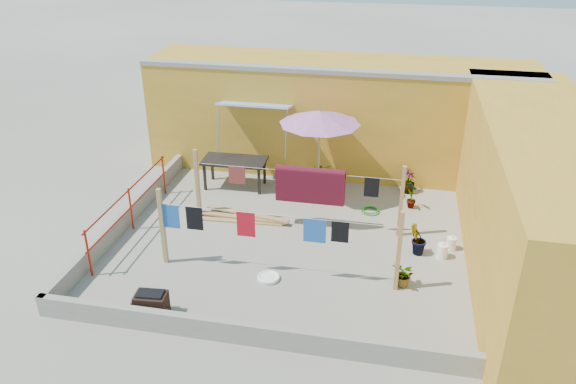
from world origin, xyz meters
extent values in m
plane|color=#9E998E|center=(0.00, 0.00, 0.00)|extent=(80.00, 80.00, 0.00)
cube|color=#C7892B|center=(0.50, 4.70, 1.60)|extent=(11.00, 2.40, 3.20)
cube|color=gray|center=(0.50, 3.65, 3.15)|extent=(11.00, 0.35, 0.12)
cube|color=#2D51B2|center=(-1.60, 3.15, 2.25)|extent=(2.00, 0.79, 0.22)
cylinder|color=gray|center=(-2.55, 2.78, 1.60)|extent=(0.03, 0.30, 1.28)
cylinder|color=gray|center=(-0.65, 2.78, 1.60)|extent=(0.03, 0.30, 1.28)
cube|color=#C7892B|center=(5.20, 0.00, 1.60)|extent=(2.40, 9.00, 3.20)
cube|color=gray|center=(0.00, -3.58, 0.22)|extent=(8.30, 0.16, 0.44)
cube|color=gray|center=(-4.08, 0.00, 0.22)|extent=(0.16, 7.30, 0.44)
cylinder|color=#A02010|center=(-3.85, -2.20, 0.55)|extent=(0.05, 0.05, 1.10)
cylinder|color=#A02010|center=(-3.85, -0.20, 0.55)|extent=(0.05, 0.05, 1.10)
cylinder|color=#A02010|center=(-3.85, 1.80, 0.55)|extent=(0.05, 0.05, 1.10)
cylinder|color=#A02010|center=(-3.85, -0.20, 1.05)|extent=(0.04, 4.20, 0.04)
cylinder|color=#A02010|center=(-3.85, -0.20, 0.60)|extent=(0.04, 4.20, 0.04)
cube|color=tan|center=(-2.50, -1.40, 0.90)|extent=(0.09, 0.09, 1.80)
cube|color=tan|center=(2.50, -1.40, 0.90)|extent=(0.09, 0.09, 1.80)
cube|color=tan|center=(2.50, 0.80, 0.90)|extent=(0.09, 0.09, 1.80)
cube|color=tan|center=(-2.50, 0.80, 0.90)|extent=(0.09, 0.09, 1.80)
cylinder|color=silver|center=(0.00, -1.40, 1.45)|extent=(5.00, 0.01, 0.01)
cylinder|color=silver|center=(0.00, 0.80, 1.45)|extent=(5.00, 0.01, 0.01)
cube|color=#480C1B|center=(0.34, 0.80, 1.09)|extent=(1.66, 0.22, 0.82)
cube|color=black|center=(1.79, 0.80, 1.21)|extent=(0.34, 0.02, 0.49)
cube|color=maroon|center=(-1.47, 0.80, 1.22)|extent=(0.42, 0.02, 0.46)
cube|color=#2054AD|center=(-2.30, -1.40, 1.17)|extent=(0.41, 0.02, 0.55)
cube|color=black|center=(-1.76, -1.40, 1.18)|extent=(0.36, 0.02, 0.54)
cube|color=#AF0E1D|center=(-0.64, -1.40, 1.17)|extent=(0.39, 0.02, 0.57)
cube|color=#2054AD|center=(0.80, -1.40, 1.18)|extent=(0.46, 0.02, 0.54)
cube|color=black|center=(1.31, -1.40, 1.21)|extent=(0.35, 0.02, 0.47)
cylinder|color=gray|center=(0.30, 2.40, 0.03)|extent=(0.38, 0.38, 0.06)
cylinder|color=gray|center=(0.30, 2.40, 1.20)|extent=(0.05, 0.05, 2.41)
cone|color=#CA6DAB|center=(0.30, 2.40, 2.28)|extent=(2.68, 2.68, 0.33)
cylinder|color=gray|center=(0.30, 2.40, 2.47)|extent=(0.04, 0.04, 0.10)
cube|color=black|center=(-2.08, 2.60, 0.79)|extent=(1.78, 0.92, 0.07)
cube|color=black|center=(-2.84, 2.23, 0.38)|extent=(0.07, 0.07, 0.77)
cube|color=black|center=(-2.86, 2.94, 0.38)|extent=(0.07, 0.07, 0.77)
cube|color=black|center=(-1.30, 2.27, 0.38)|extent=(0.07, 0.07, 0.77)
cube|color=black|center=(-1.32, 2.97, 0.38)|extent=(0.07, 0.07, 0.77)
cube|color=#9D3C24|center=(-2.10, -3.17, 0.20)|extent=(0.61, 0.49, 0.40)
cube|color=#BA5D2B|center=(-2.10, -3.17, 0.44)|extent=(0.27, 0.16, 0.08)
cube|color=tan|center=(-1.43, 0.65, 0.02)|extent=(2.24, 0.28, 0.04)
cube|color=tan|center=(-1.35, 0.77, 0.07)|extent=(2.24, 0.23, 0.04)
cube|color=tan|center=(-1.27, 0.89, 0.12)|extent=(2.23, 0.54, 0.04)
cube|color=black|center=(-2.03, -3.20, 0.25)|extent=(0.63, 0.45, 0.49)
cube|color=black|center=(-2.03, -3.20, 0.51)|extent=(0.52, 0.34, 0.04)
cylinder|color=white|center=(-0.13, -1.59, 0.03)|extent=(0.45, 0.45, 0.06)
torus|color=white|center=(-0.13, -1.59, 0.06)|extent=(0.47, 0.47, 0.05)
cylinder|color=white|center=(3.48, 0.00, 0.17)|extent=(0.24, 0.24, 0.33)
cylinder|color=white|center=(3.48, 0.00, 0.36)|extent=(0.07, 0.07, 0.06)
cylinder|color=white|center=(3.70, 0.40, 0.15)|extent=(0.22, 0.22, 0.30)
cylinder|color=white|center=(3.70, 0.40, 0.32)|extent=(0.06, 0.06, 0.05)
torus|color=#1B7A1D|center=(1.77, 1.84, 0.02)|extent=(0.48, 0.48, 0.03)
torus|color=#1B7A1D|center=(1.77, 1.84, 0.05)|extent=(0.41, 0.41, 0.03)
imported|color=#1C5C1A|center=(0.28, 2.84, 0.44)|extent=(0.84, 0.74, 0.87)
imported|color=#1C5C1A|center=(2.68, 3.20, 0.34)|extent=(0.50, 0.50, 0.69)
imported|color=#1C5C1A|center=(2.79, 2.28, 0.38)|extent=(0.47, 0.48, 0.76)
imported|color=#1C5C1A|center=(2.92, 0.03, 0.38)|extent=(0.54, 0.52, 0.76)
imported|color=#1C5C1A|center=(2.65, -1.26, 0.28)|extent=(0.59, 0.63, 0.55)
camera|label=1|loc=(2.23, -11.09, 6.91)|focal=35.00mm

